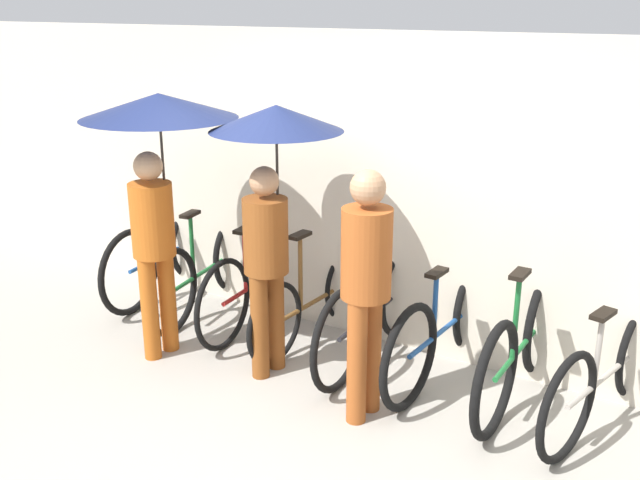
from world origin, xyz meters
name	(u,v)px	position (x,y,z in m)	size (l,w,h in m)	color
ground_plane	(223,439)	(0.00, 0.00, 0.00)	(30.00, 30.00, 0.00)	#9E998E
back_wall	(366,191)	(0.00, 1.83, 1.21)	(11.94, 0.12, 2.43)	beige
parked_bicycle_0	(164,254)	(-1.97, 1.57, 0.40)	(0.44, 1.74, 1.09)	black
parked_bicycle_1	(205,269)	(-1.41, 1.49, 0.38)	(0.48, 1.78, 1.01)	black
parked_bicycle_2	(258,281)	(-0.85, 1.51, 0.39)	(0.44, 1.76, 1.04)	black
parked_bicycle_3	(314,298)	(-0.28, 1.51, 0.35)	(0.44, 1.66, 1.06)	black
parked_bicycle_4	(373,311)	(0.28, 1.46, 0.39)	(0.44, 1.80, 1.04)	black
parked_bicycle_5	(445,326)	(0.85, 1.52, 0.39)	(0.44, 1.83, 1.04)	black
parked_bicycle_6	(521,346)	(1.41, 1.47, 0.40)	(0.44, 1.79, 1.10)	black
parked_bicycle_7	(607,373)	(1.97, 1.46, 0.37)	(0.55, 1.73, 1.03)	black
pedestrian_leading	(157,145)	(-1.14, 0.76, 1.63)	(1.14, 1.14, 2.00)	#B25619
pedestrian_center	(272,170)	(-0.27, 0.96, 1.51)	(0.93, 0.93, 1.96)	brown
pedestrian_trailing	(366,278)	(0.61, 0.73, 0.98)	(0.32, 0.32, 1.67)	#9E4C1E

